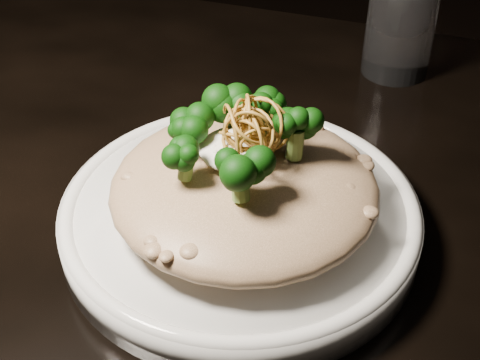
# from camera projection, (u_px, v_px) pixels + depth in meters

# --- Properties ---
(table) EXTENTS (1.10, 0.80, 0.75)m
(table) POSITION_uv_depth(u_px,v_px,m) (232.00, 267.00, 0.64)
(table) COLOR black
(table) RESTS_ON ground
(plate) EXTENTS (0.29, 0.29, 0.03)m
(plate) POSITION_uv_depth(u_px,v_px,m) (240.00, 218.00, 0.55)
(plate) COLOR white
(plate) RESTS_ON table
(risotto) EXTENTS (0.21, 0.21, 0.05)m
(risotto) POSITION_uv_depth(u_px,v_px,m) (244.00, 187.00, 0.52)
(risotto) COLOR brown
(risotto) RESTS_ON plate
(broccoli) EXTENTS (0.12, 0.12, 0.04)m
(broccoli) POSITION_uv_depth(u_px,v_px,m) (240.00, 135.00, 0.50)
(broccoli) COLOR black
(broccoli) RESTS_ON risotto
(cheese) EXTENTS (0.06, 0.06, 0.02)m
(cheese) POSITION_uv_depth(u_px,v_px,m) (236.00, 149.00, 0.51)
(cheese) COLOR white
(cheese) RESTS_ON risotto
(shallots) EXTENTS (0.06, 0.06, 0.04)m
(shallots) POSITION_uv_depth(u_px,v_px,m) (247.00, 120.00, 0.49)
(shallots) COLOR brown
(shallots) RESTS_ON cheese
(drinking_glass) EXTENTS (0.10, 0.10, 0.13)m
(drinking_glass) POSITION_uv_depth(u_px,v_px,m) (402.00, 17.00, 0.74)
(drinking_glass) COLOR white
(drinking_glass) RESTS_ON table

